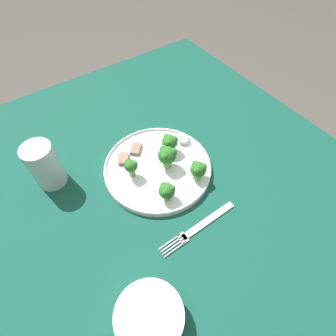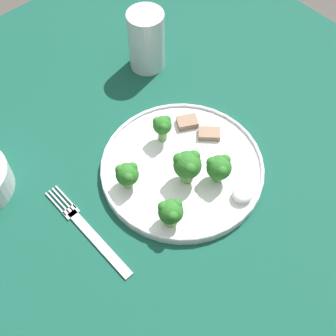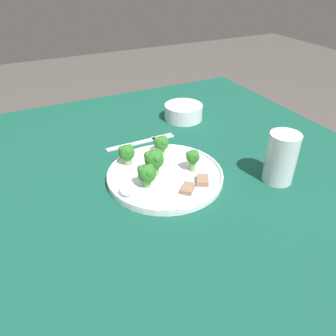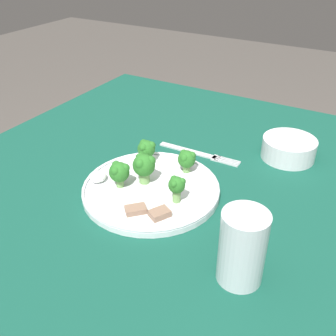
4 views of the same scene
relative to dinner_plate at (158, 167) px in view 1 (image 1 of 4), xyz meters
The scene contains 14 objects.
ground_plane 0.71m from the dinner_plate, 132.19° to the left, with size 8.00×8.00×0.00m, color #4C4742.
table 0.12m from the dinner_plate, 132.19° to the left, with size 1.11×1.06×0.70m.
dinner_plate is the anchor object (origin of this frame).
fork 0.19m from the dinner_plate, behind, with size 0.02×0.21×0.00m.
cream_bowl 0.35m from the dinner_plate, 144.27° to the left, with size 0.12×0.12×0.05m.
drinking_glass 0.27m from the dinner_plate, 62.48° to the left, with size 0.07×0.07×0.12m.
broccoli_floret_near_rim_left 0.08m from the dinner_plate, 77.80° to the left, with size 0.03×0.03×0.05m.
broccoli_floret_center_left 0.11m from the dinner_plate, 142.57° to the right, with size 0.04×0.04×0.05m.
broccoli_floret_back_left 0.05m from the dinner_plate, 115.20° to the right, with size 0.05×0.05×0.06m.
broccoli_floret_front_left 0.07m from the dinner_plate, 64.61° to the right, with size 0.04×0.04×0.06m.
broccoli_floret_center_back 0.10m from the dinner_plate, 159.71° to the left, with size 0.04×0.04×0.05m.
meat_slice_front_slice 0.09m from the dinner_plate, 41.78° to the left, with size 0.04×0.04×0.01m.
meat_slice_middle_slice 0.08m from the dinner_plate, 12.11° to the left, with size 0.05×0.05×0.01m.
sauce_dollop 0.11m from the dinner_plate, 73.02° to the right, with size 0.04×0.03×0.02m.
Camera 1 is at (-0.32, 0.17, 1.26)m, focal length 28.00 mm.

